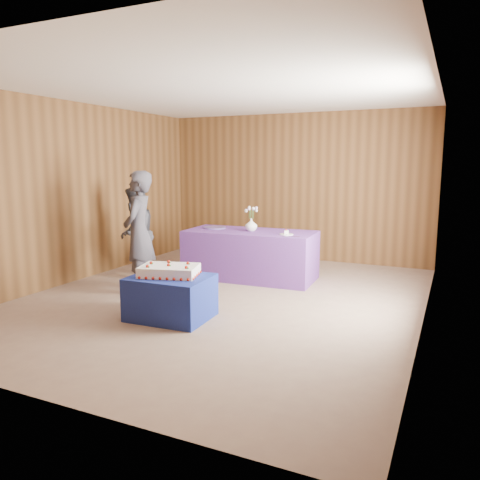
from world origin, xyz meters
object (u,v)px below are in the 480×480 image
Objects in this scene: serving_table at (250,255)px; sheet_cake at (169,271)px; cake_table at (171,297)px; guest_left at (139,233)px; vase at (251,225)px; guest_right at (136,233)px.

sheet_cake is at bearing -95.25° from serving_table.
cake_table is at bearing -59.71° from sheet_cake.
guest_left is at bearing 126.96° from sheet_cake.
cake_table is 4.64× the size of vase.
serving_table reaches higher than cake_table.
guest_right is at bearing -159.91° from guest_left.
guest_right is (-1.50, 1.36, 0.16)m from sheet_cake.
sheet_cake is 2.03m from guest_right.
sheet_cake is (-0.09, -2.13, 0.18)m from serving_table.
serving_table is 2.14m from sheet_cake.
guest_left is (-0.98, 0.74, 0.29)m from sheet_cake.
guest_right is (-1.61, -0.78, -0.12)m from vase.
guest_left is at bearing 18.60° from guest_right.
guest_left reaches higher than cake_table.
serving_table is at bearing 122.00° from guest_left.
serving_table is 1.81m from guest_right.
vase is 0.13× the size of guest_right.
guest_left is 1.17× the size of guest_right.
guest_right reaches higher than cake_table.
sheet_cake is at bearing 32.50° from guest_left.
cake_table is 0.45× the size of serving_table.
vase is (0.08, 2.16, 0.60)m from cake_table.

